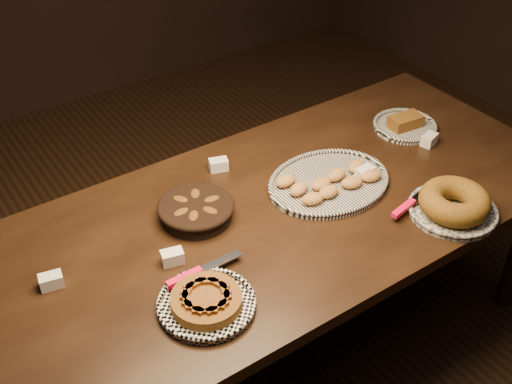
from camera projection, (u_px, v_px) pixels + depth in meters
ground at (261, 354)px, 2.69m from camera, size 5.00×5.00×0.00m
buffet_table at (262, 232)px, 2.28m from camera, size 2.40×1.00×0.75m
apple_tart_plate at (206, 302)px, 1.88m from camera, size 0.35×0.30×0.06m
madeleine_platter at (329, 182)px, 2.36m from camera, size 0.48×0.39×0.05m
bundt_cake_plate at (454, 204)px, 2.22m from camera, size 0.36×0.31×0.10m
croissant_basket at (196, 209)px, 2.20m from camera, size 0.27×0.27×0.07m
loaf_plate at (405, 125)px, 2.68m from camera, size 0.27×0.27×0.06m
tent_cards at (260, 197)px, 2.28m from camera, size 1.62×0.42×0.04m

